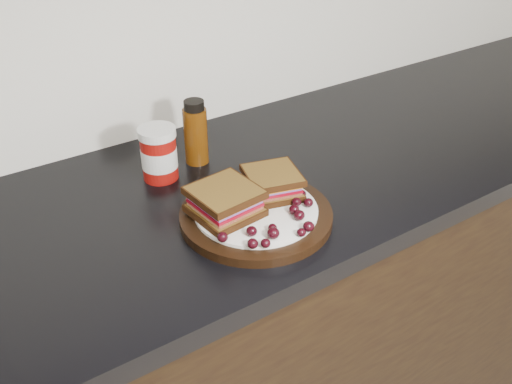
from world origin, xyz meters
The scene contains 30 objects.
countertop centered at (0.00, 1.70, 0.88)m, with size 3.98×0.60×0.04m, color black.
plate centered at (0.29, 1.58, 0.91)m, with size 0.28×0.28×0.02m, color black.
sandwich_left centered at (0.24, 1.60, 0.95)m, with size 0.11×0.11×0.05m, color brown, non-canonical shape.
sandwich_right centered at (0.34, 1.61, 0.95)m, with size 0.10×0.10×0.05m, color brown, non-canonical shape.
grape_0 centered at (0.19, 1.53, 0.93)m, with size 0.02×0.02×0.02m, color black.
grape_1 centered at (0.24, 1.52, 0.93)m, with size 0.02×0.02×0.02m, color black.
grape_2 centered at (0.22, 1.49, 0.93)m, with size 0.02×0.02×0.02m, color black.
grape_3 centered at (0.24, 1.48, 0.93)m, with size 0.02×0.02×0.02m, color black.
grape_4 centered at (0.27, 1.49, 0.93)m, with size 0.02×0.02×0.02m, color black.
grape_5 centered at (0.28, 1.51, 0.93)m, with size 0.02×0.02×0.01m, color black.
grape_6 centered at (0.31, 1.47, 0.93)m, with size 0.02×0.02×0.01m, color black.
grape_7 centered at (0.33, 1.48, 0.93)m, with size 0.02×0.02×0.02m, color black.
grape_8 centered at (0.33, 1.51, 0.93)m, with size 0.02×0.02×0.02m, color black.
grape_9 centered at (0.34, 1.53, 0.93)m, with size 0.02×0.02×0.02m, color black.
grape_10 centered at (0.37, 1.53, 0.93)m, with size 0.02×0.02×0.02m, color black.
grape_11 centered at (0.36, 1.55, 0.93)m, with size 0.02×0.02×0.02m, color black.
grape_12 centered at (0.38, 1.56, 0.93)m, with size 0.02×0.02×0.02m, color black.
grape_13 centered at (0.37, 1.60, 0.93)m, with size 0.02×0.02×0.02m, color black.
grape_14 centered at (0.36, 1.61, 0.93)m, with size 0.01×0.01×0.01m, color black.
grape_15 centered at (0.33, 1.61, 0.93)m, with size 0.02×0.02×0.02m, color black.
grape_16 centered at (0.24, 1.64, 0.93)m, with size 0.02×0.02×0.02m, color black.
grape_17 centered at (0.24, 1.61, 0.93)m, with size 0.02×0.02×0.02m, color black.
grape_18 centered at (0.21, 1.61, 0.93)m, with size 0.02×0.02×0.02m, color black.
grape_19 centered at (0.20, 1.59, 0.93)m, with size 0.02×0.02×0.02m, color black.
grape_20 centered at (0.23, 1.57, 0.93)m, with size 0.02×0.02×0.02m, color black.
grape_21 centered at (0.24, 1.62, 0.93)m, with size 0.02×0.02×0.02m, color black.
grape_22 centered at (0.23, 1.59, 0.93)m, with size 0.02×0.02×0.02m, color black.
grape_23 centered at (0.20, 1.59, 0.93)m, with size 0.02×0.02×0.02m, color black.
condiment_jar centered at (0.21, 1.81, 0.96)m, with size 0.08×0.08×0.11m, color maroon.
oil_bottle centered at (0.30, 1.83, 0.97)m, with size 0.05×0.05×0.14m, color #4E2807.
Camera 1 is at (-0.18, 0.87, 1.51)m, focal length 40.00 mm.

